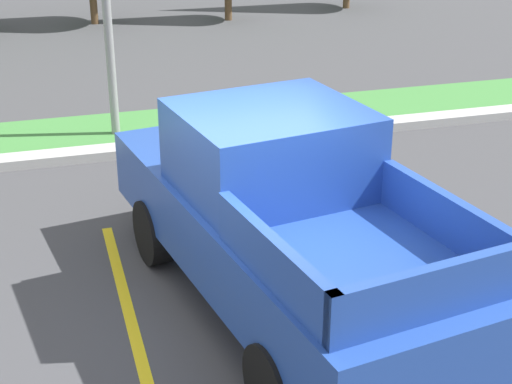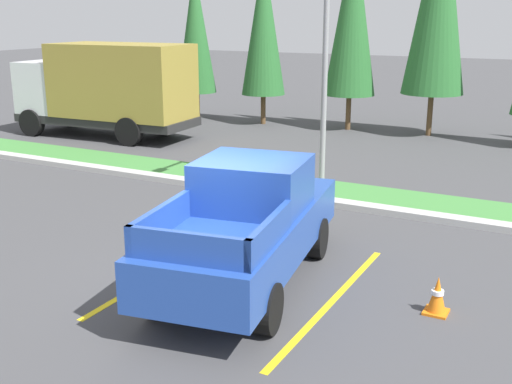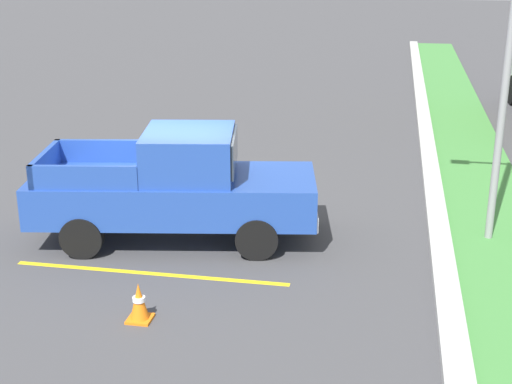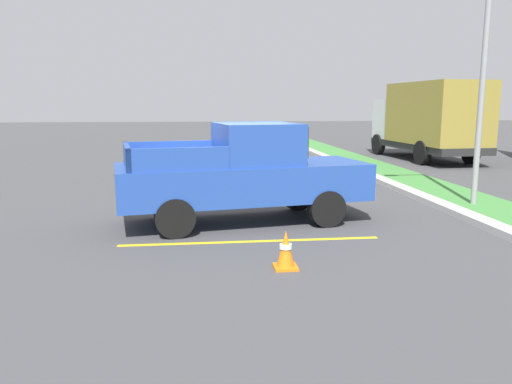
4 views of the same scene
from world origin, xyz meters
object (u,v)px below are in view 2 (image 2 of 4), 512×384
(cypress_tree_center, at_px, (352,13))
(traffic_cone, at_px, (437,296))
(cargo_truck_distant, at_px, (107,87))
(cypress_tree_left_inner, at_px, (263,24))
(cypress_tree_leftmost, at_px, (196,30))
(street_light, at_px, (323,43))
(pickup_truck_main, at_px, (248,224))

(cypress_tree_center, distance_m, traffic_cone, 16.50)
(cargo_truck_distant, bearing_deg, cypress_tree_left_inner, 54.33)
(cypress_tree_leftmost, xyz_separation_m, traffic_cone, (13.40, -13.94, -3.49))
(street_light, xyz_separation_m, cypress_tree_center, (-2.57, 9.22, 0.69))
(cargo_truck_distant, bearing_deg, pickup_truck_main, -40.26)
(street_light, height_order, cypress_tree_center, cypress_tree_center)
(cypress_tree_left_inner, relative_size, traffic_cone, 11.37)
(cypress_tree_leftmost, distance_m, cypress_tree_left_inner, 3.14)
(pickup_truck_main, relative_size, cypress_tree_left_inner, 0.80)
(pickup_truck_main, relative_size, traffic_cone, 9.10)
(cargo_truck_distant, height_order, traffic_cone, cargo_truck_distant)
(traffic_cone, bearing_deg, street_light, 127.96)
(pickup_truck_main, relative_size, cargo_truck_distant, 0.79)
(pickup_truck_main, height_order, traffic_cone, pickup_truck_main)
(cargo_truck_distant, bearing_deg, street_light, -20.13)
(street_light, xyz_separation_m, cypress_tree_left_inner, (-6.15, 8.83, 0.25))
(cargo_truck_distant, xyz_separation_m, cypress_tree_center, (7.31, 5.59, 2.61))
(cypress_tree_center, bearing_deg, cypress_tree_leftmost, -175.23)
(pickup_truck_main, relative_size, cypress_tree_center, 0.72)
(cypress_tree_leftmost, bearing_deg, traffic_cone, -46.13)
(cargo_truck_distant, relative_size, street_light, 1.07)
(cypress_tree_leftmost, bearing_deg, cargo_truck_distant, -96.88)
(pickup_truck_main, relative_size, cypress_tree_leftmost, 0.85)
(street_light, relative_size, cypress_tree_center, 0.85)
(pickup_truck_main, height_order, cypress_tree_left_inner, cypress_tree_left_inner)
(cargo_truck_distant, distance_m, cypress_tree_left_inner, 6.76)
(pickup_truck_main, height_order, street_light, street_light)
(street_light, relative_size, traffic_cone, 10.73)
(cypress_tree_leftmost, height_order, cypress_tree_left_inner, cypress_tree_left_inner)
(pickup_truck_main, bearing_deg, cargo_truck_distant, 139.74)
(cypress_tree_left_inner, distance_m, traffic_cone, 17.85)
(pickup_truck_main, xyz_separation_m, cargo_truck_distant, (-10.89, 9.22, 0.81))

